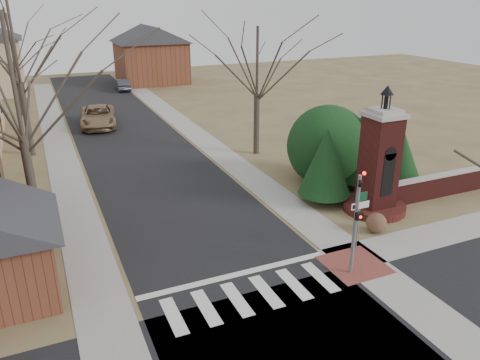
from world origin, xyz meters
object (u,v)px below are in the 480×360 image
pickup_truck (98,116)px  distant_car (122,84)px  sign_post (360,210)px  traffic_signal_pole (357,215)px  brick_gate_monument (378,171)px

pickup_truck → distant_car: bearing=80.0°
sign_post → distant_car: 41.97m
traffic_signal_pole → pickup_truck: 28.24m
traffic_signal_pole → brick_gate_monument: brick_gate_monument is taller
sign_post → brick_gate_monument: bearing=41.4°
brick_gate_monument → pickup_truck: bearing=114.6°
distant_car → brick_gate_monument: bearing=100.1°
traffic_signal_pole → sign_post: (1.29, 1.41, -0.64)m
pickup_truck → distant_car: (5.00, 15.75, -0.17)m
distant_car → traffic_signal_pole: bearing=93.1°
sign_post → distant_car: size_ratio=0.66×
traffic_signal_pole → distant_car: size_ratio=1.09×
sign_post → pickup_truck: (-7.19, 26.15, -1.10)m
sign_post → brick_gate_monument: size_ratio=0.42×
traffic_signal_pole → distant_car: (-0.90, 43.31, -1.90)m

